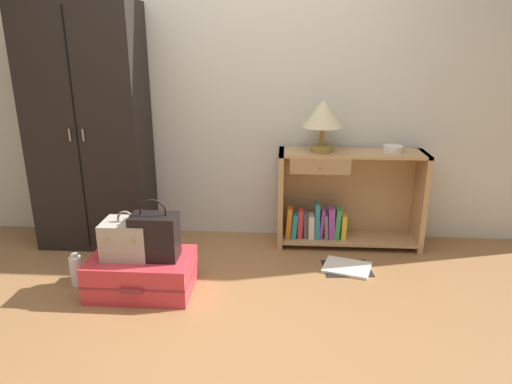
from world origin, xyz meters
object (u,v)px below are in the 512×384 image
handbag (155,236)px  bottle (76,270)px  table_lamp (323,116)px  train_case (127,238)px  wardrobe (90,129)px  open_book_on_floor (347,268)px  suitcase_large (142,274)px  bookshelf (342,200)px  bowl (393,149)px

handbag → bottle: size_ratio=1.79×
table_lamp → train_case: size_ratio=1.27×
wardrobe → open_book_on_floor: bearing=-10.9°
wardrobe → suitcase_large: (0.59, -0.78, -0.81)m
wardrobe → suitcase_large: 1.27m
handbag → open_book_on_floor: bearing=17.7°
bookshelf → suitcase_large: bearing=-148.2°
train_case → bottle: 0.47m
wardrobe → train_case: wardrobe is taller
open_book_on_floor → table_lamp: bearing=114.2°
open_book_on_floor → train_case: bearing=-165.1°
handbag → bottle: bearing=173.8°
handbag → bottle: 0.65m
table_lamp → suitcase_large: bearing=-145.4°
bowl → open_book_on_floor: 0.97m
wardrobe → bowl: bearing=1.7°
bowl → handbag: bearing=-152.3°
train_case → wardrobe: bearing=123.2°
handbag → wardrobe: bearing=131.3°
bowl → open_book_on_floor: (-0.35, -0.45, -0.79)m
table_lamp → handbag: (-1.09, -0.83, -0.65)m
wardrobe → bowl: 2.33m
table_lamp → open_book_on_floor: table_lamp is taller
bookshelf → handbag: (-1.28, -0.86, 0.03)m
bowl → handbag: size_ratio=0.37×
bowl → train_case: bowl is taller
wardrobe → table_lamp: 1.79m
table_lamp → bowl: size_ratio=2.66×
train_case → handbag: bearing=-5.2°
bottle → table_lamp: bearing=24.7°
suitcase_large → bowl: bearing=26.1°
bottle → train_case: bearing=-6.7°
bookshelf → handbag: bearing=-146.0°
table_lamp → suitcase_large: size_ratio=0.59×
bowl → bottle: bowl is taller
train_case → bottle: train_case is taller
handbag → suitcase_large: bearing=177.2°
bottle → open_book_on_floor: bottle is taller
train_case → handbag: (0.19, -0.02, 0.03)m
train_case → open_book_on_floor: 1.56m
open_book_on_floor → suitcase_large: bearing=-163.8°
wardrobe → train_case: 1.08m
bookshelf → handbag: bookshelf is taller
handbag → open_book_on_floor: handbag is taller
wardrobe → bottle: (0.12, -0.73, -0.83)m
bookshelf → table_lamp: bearing=-170.1°
bookshelf → open_book_on_floor: (0.00, -0.45, -0.36)m
suitcase_large → wardrobe: bearing=126.9°
bookshelf → bottle: (-1.85, -0.80, -0.26)m
bowl → handbag: (-1.63, -0.86, -0.40)m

